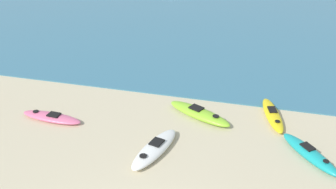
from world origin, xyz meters
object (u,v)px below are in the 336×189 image
kayak_on_sand_0 (199,113)px  kayak_on_sand_1 (52,117)px  kayak_on_sand_3 (309,154)px  kayak_on_sand_4 (273,115)px  kayak_on_sand_5 (155,149)px

kayak_on_sand_0 → kayak_on_sand_1: (-5.64, -1.71, -0.05)m
kayak_on_sand_3 → kayak_on_sand_0: bearing=157.5°
kayak_on_sand_1 → kayak_on_sand_4: size_ratio=0.95×
kayak_on_sand_0 → kayak_on_sand_1: bearing=-163.1°
kayak_on_sand_1 → kayak_on_sand_3: (9.79, -0.01, 0.05)m
kayak_on_sand_1 → kayak_on_sand_4: kayak_on_sand_4 is taller
kayak_on_sand_4 → kayak_on_sand_0: bearing=-166.2°
kayak_on_sand_0 → kayak_on_sand_1: size_ratio=1.11×
kayak_on_sand_3 → kayak_on_sand_4: bearing=117.9°
kayak_on_sand_0 → kayak_on_sand_5: bearing=-110.5°
kayak_on_sand_1 → kayak_on_sand_5: size_ratio=0.94×
kayak_on_sand_0 → kayak_on_sand_5: size_ratio=1.04×
kayak_on_sand_3 → kayak_on_sand_5: kayak_on_sand_3 is taller
kayak_on_sand_0 → kayak_on_sand_3: 4.49m
kayak_on_sand_1 → kayak_on_sand_4: 8.84m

